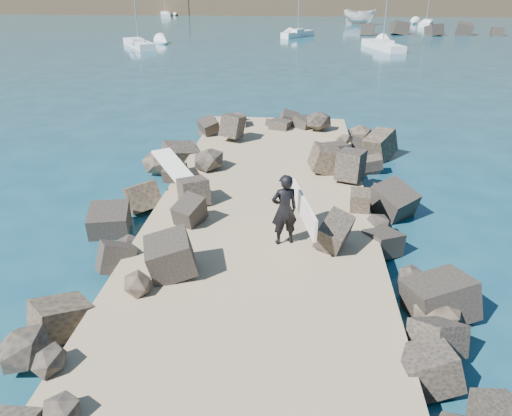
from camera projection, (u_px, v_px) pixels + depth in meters
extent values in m
plane|color=#0F384C|center=(259.00, 243.00, 13.31)|extent=(800.00, 800.00, 0.00)
cube|color=#8C7759|center=(252.00, 274.00, 11.38)|extent=(6.00, 26.00, 0.60)
cube|color=black|center=(134.00, 250.00, 11.98)|extent=(2.60, 22.00, 1.00)
cube|color=black|center=(379.00, 261.00, 11.52)|extent=(2.60, 22.00, 1.00)
cube|color=white|center=(177.00, 173.00, 15.22)|extent=(1.98, 2.37, 0.08)
imported|color=silver|center=(360.00, 16.00, 77.40)|extent=(5.91, 5.70, 2.31)
imported|color=black|center=(284.00, 210.00, 11.75)|extent=(0.75, 0.62, 1.76)
cube|color=white|center=(304.00, 208.00, 11.69)|extent=(0.61, 2.13, 0.69)
cube|color=silver|center=(139.00, 45.00, 51.66)|extent=(5.08, 6.95, 0.80)
cylinder|color=gray|center=(135.00, 0.00, 49.87)|extent=(0.12, 0.12, 7.89)
cube|color=silver|center=(136.00, 40.00, 50.79)|extent=(2.02, 2.31, 0.44)
cube|color=silver|center=(166.00, 15.00, 93.47)|extent=(3.60, 7.76, 0.80)
cube|color=silver|center=(164.00, 13.00, 92.46)|extent=(1.73, 2.37, 0.44)
cube|color=silver|center=(298.00, 35.00, 60.82)|extent=(4.08, 5.00, 0.80)
cylinder|color=gray|center=(299.00, 6.00, 59.45)|extent=(0.12, 0.12, 5.86)
cube|color=silver|center=(298.00, 31.00, 60.14)|extent=(1.57, 1.71, 0.44)
cube|color=silver|center=(467.00, 15.00, 95.41)|extent=(4.15, 5.96, 0.80)
cube|color=silver|center=(469.00, 12.00, 94.62)|extent=(1.68, 1.96, 0.44)
cube|color=silver|center=(426.00, 24.00, 75.37)|extent=(3.62, 7.24, 0.80)
cube|color=silver|center=(428.00, 21.00, 74.43)|extent=(1.68, 2.24, 0.44)
cube|color=silver|center=(383.00, 46.00, 50.26)|extent=(3.56, 7.59, 0.80)
cube|color=silver|center=(384.00, 42.00, 49.27)|extent=(1.70, 2.32, 0.44)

